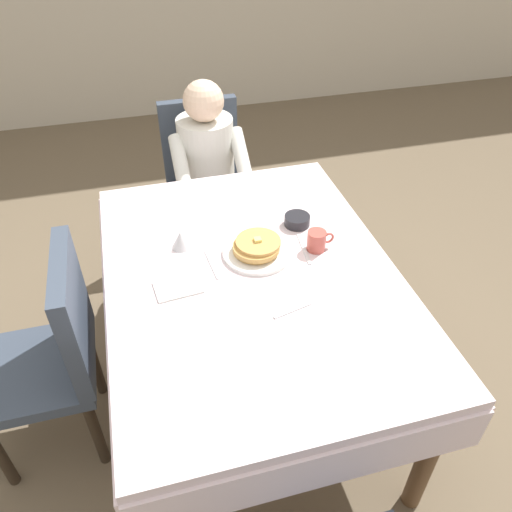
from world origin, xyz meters
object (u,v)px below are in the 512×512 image
(chair_left_side, at_px, (56,348))
(spoon_near_edge, at_px, (292,310))
(fork_left_of_plate, at_px, (212,264))
(bowl_butter, at_px, (297,220))
(cup_coffee, at_px, (317,241))
(plate_breakfast, at_px, (258,252))
(syrup_pitcher, at_px, (181,240))
(breakfast_stack, at_px, (257,246))
(dining_table_main, at_px, (252,289))
(knife_right_of_plate, at_px, (304,249))
(diner_person, at_px, (208,164))
(chair_diner, at_px, (205,172))

(chair_left_side, distance_m, spoon_near_edge, 0.91)
(fork_left_of_plate, relative_size, spoon_near_edge, 1.20)
(bowl_butter, relative_size, spoon_near_edge, 0.73)
(cup_coffee, height_order, spoon_near_edge, cup_coffee)
(plate_breakfast, xyz_separation_m, syrup_pitcher, (-0.29, 0.12, 0.03))
(breakfast_stack, bearing_deg, syrup_pitcher, 156.45)
(dining_table_main, distance_m, fork_left_of_plate, 0.19)
(bowl_butter, height_order, knife_right_of_plate, bowl_butter)
(cup_coffee, relative_size, knife_right_of_plate, 0.57)
(diner_person, xyz_separation_m, plate_breakfast, (0.03, -0.91, 0.08))
(dining_table_main, distance_m, breakfast_stack, 0.17)
(spoon_near_edge, bearing_deg, cup_coffee, 42.79)
(syrup_pitcher, bearing_deg, dining_table_main, -43.47)
(diner_person, height_order, fork_left_of_plate, diner_person)
(plate_breakfast, height_order, bowl_butter, bowl_butter)
(chair_left_side, height_order, knife_right_of_plate, chair_left_side)
(plate_breakfast, distance_m, spoon_near_edge, 0.34)
(spoon_near_edge, bearing_deg, chair_left_side, 150.71)
(cup_coffee, relative_size, fork_left_of_plate, 0.63)
(chair_left_side, height_order, syrup_pitcher, chair_left_side)
(spoon_near_edge, bearing_deg, knife_right_of_plate, 50.39)
(knife_right_of_plate, xyz_separation_m, spoon_near_edge, (-0.16, -0.32, 0.00))
(bowl_butter, bearing_deg, breakfast_stack, -145.66)
(cup_coffee, height_order, syrup_pitcher, cup_coffee)
(dining_table_main, relative_size, chair_left_side, 1.64)
(plate_breakfast, xyz_separation_m, fork_left_of_plate, (-0.19, -0.02, -0.01))
(syrup_pitcher, bearing_deg, chair_diner, 74.79)
(chair_left_side, height_order, spoon_near_edge, chair_left_side)
(dining_table_main, distance_m, bowl_butter, 0.38)
(fork_left_of_plate, bearing_deg, spoon_near_edge, -149.84)
(knife_right_of_plate, relative_size, spoon_near_edge, 1.33)
(diner_person, bearing_deg, plate_breakfast, 91.96)
(plate_breakfast, relative_size, fork_left_of_plate, 1.56)
(syrup_pitcher, xyz_separation_m, spoon_near_edge, (0.32, -0.46, -0.04))
(bowl_butter, xyz_separation_m, syrup_pitcher, (-0.51, -0.03, 0.02))
(fork_left_of_plate, bearing_deg, knife_right_of_plate, -94.85)
(bowl_butter, distance_m, spoon_near_edge, 0.52)
(plate_breakfast, bearing_deg, chair_left_side, -172.99)
(chair_diner, bearing_deg, dining_table_main, 89.03)
(cup_coffee, relative_size, bowl_butter, 1.03)
(chair_diner, height_order, bowl_butter, chair_diner)
(bowl_butter, bearing_deg, syrup_pitcher, -176.94)
(spoon_near_edge, bearing_deg, breakfast_stack, 82.69)
(cup_coffee, bearing_deg, syrup_pitcher, 163.62)
(cup_coffee, bearing_deg, chair_left_side, -176.24)
(breakfast_stack, height_order, syrup_pitcher, breakfast_stack)
(chair_diner, relative_size, cup_coffee, 8.23)
(chair_diner, xyz_separation_m, diner_person, (0.00, -0.16, 0.14))
(chair_diner, height_order, plate_breakfast, chair_diner)
(diner_person, height_order, spoon_near_edge, diner_person)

